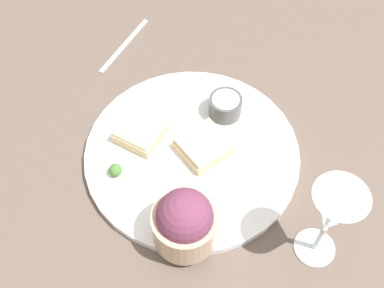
# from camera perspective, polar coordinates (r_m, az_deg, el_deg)

# --- Properties ---
(ground_plane) EXTENTS (4.00, 4.00, 0.00)m
(ground_plane) POSITION_cam_1_polar(r_m,az_deg,el_deg) (0.81, 0.00, -1.37)
(ground_plane) COLOR brown
(dinner_plate) EXTENTS (0.36, 0.36, 0.01)m
(dinner_plate) POSITION_cam_1_polar(r_m,az_deg,el_deg) (0.80, 0.00, -1.10)
(dinner_plate) COLOR white
(dinner_plate) RESTS_ON ground_plane
(salad_bowl) EXTENTS (0.10, 0.10, 0.10)m
(salad_bowl) POSITION_cam_1_polar(r_m,az_deg,el_deg) (0.68, -0.87, -9.18)
(salad_bowl) COLOR tan
(salad_bowl) RESTS_ON dinner_plate
(sauce_ramekin) EXTENTS (0.06, 0.06, 0.04)m
(sauce_ramekin) POSITION_cam_1_polar(r_m,az_deg,el_deg) (0.83, 3.98, 4.61)
(sauce_ramekin) COLOR #4C4C4C
(sauce_ramekin) RESTS_ON dinner_plate
(cheese_toast_near) EXTENTS (0.10, 0.10, 0.03)m
(cheese_toast_near) POSITION_cam_1_polar(r_m,az_deg,el_deg) (0.79, 1.44, -0.16)
(cheese_toast_near) COLOR #D1B27F
(cheese_toast_near) RESTS_ON dinner_plate
(cheese_toast_far) EXTENTS (0.10, 0.10, 0.03)m
(cheese_toast_far) POSITION_cam_1_polar(r_m,az_deg,el_deg) (0.81, -6.17, 1.45)
(cheese_toast_far) COLOR #D1B27F
(cheese_toast_far) RESTS_ON dinner_plate
(wine_glass) EXTENTS (0.07, 0.07, 0.16)m
(wine_glass) POSITION_cam_1_polar(r_m,az_deg,el_deg) (0.66, 16.26, -8.04)
(wine_glass) COLOR silver
(wine_glass) RESTS_ON ground_plane
(garnish) EXTENTS (0.02, 0.02, 0.02)m
(garnish) POSITION_cam_1_polar(r_m,az_deg,el_deg) (0.77, -9.08, -3.08)
(garnish) COLOR #477533
(garnish) RESTS_ON dinner_plate
(fork) EXTENTS (0.10, 0.14, 0.01)m
(fork) POSITION_cam_1_polar(r_m,az_deg,el_deg) (0.98, -8.04, 11.58)
(fork) COLOR silver
(fork) RESTS_ON ground_plane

